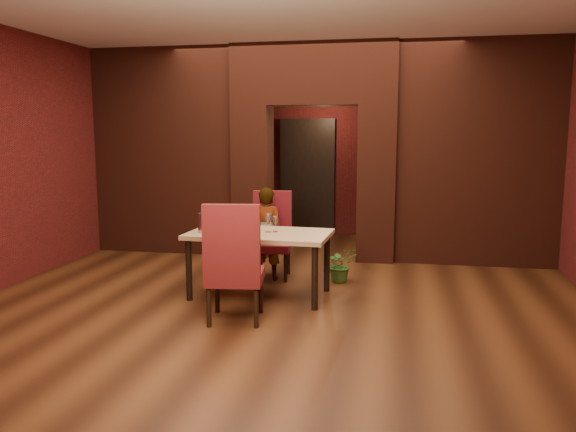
% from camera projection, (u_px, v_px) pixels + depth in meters
% --- Properties ---
extents(floor, '(8.00, 8.00, 0.00)m').
position_uv_depth(floor, '(288.00, 292.00, 6.74)').
color(floor, '#4D2713').
rests_on(floor, ground).
extents(ceiling, '(7.00, 8.00, 0.04)m').
position_uv_depth(ceiling, '(288.00, 15.00, 6.27)').
color(ceiling, silver).
rests_on(ceiling, ground).
extents(wall_back, '(7.00, 0.04, 3.20)m').
position_uv_depth(wall_back, '(329.00, 149.00, 10.39)').
color(wall_back, maroon).
rests_on(wall_back, ground).
extents(wall_front, '(7.00, 0.04, 3.20)m').
position_uv_depth(wall_front, '(126.00, 197.00, 2.62)').
color(wall_front, maroon).
rests_on(wall_front, ground).
extents(wall_left, '(0.04, 8.00, 3.20)m').
position_uv_depth(wall_left, '(20.00, 156.00, 7.17)').
color(wall_left, maroon).
rests_on(wall_left, ground).
extents(pillar_left, '(0.55, 0.55, 2.30)m').
position_uv_depth(pillar_left, '(253.00, 182.00, 8.69)').
color(pillar_left, maroon).
rests_on(pillar_left, ground).
extents(pillar_right, '(0.55, 0.55, 2.30)m').
position_uv_depth(pillar_right, '(377.00, 184.00, 8.34)').
color(pillar_right, maroon).
rests_on(pillar_right, ground).
extents(lintel, '(2.45, 0.55, 0.90)m').
position_uv_depth(lintel, '(314.00, 75.00, 8.28)').
color(lintel, maroon).
rests_on(lintel, ground).
extents(wing_wall_left, '(2.28, 0.35, 3.20)m').
position_uv_depth(wing_wall_left, '(166.00, 152.00, 8.90)').
color(wing_wall_left, maroon).
rests_on(wing_wall_left, ground).
extents(wing_wall_right, '(2.28, 0.35, 3.20)m').
position_uv_depth(wing_wall_right, '(477.00, 154.00, 8.00)').
color(wing_wall_right, maroon).
rests_on(wing_wall_right, ground).
extents(vent_panel, '(0.40, 0.03, 0.50)m').
position_uv_depth(vent_panel, '(248.00, 223.00, 8.50)').
color(vent_panel, brown).
rests_on(vent_panel, ground).
extents(rear_door, '(0.90, 0.08, 2.10)m').
position_uv_depth(rear_door, '(308.00, 179.00, 10.49)').
color(rear_door, black).
rests_on(rear_door, ground).
extents(rear_door_frame, '(1.02, 0.04, 2.22)m').
position_uv_depth(rear_door_frame, '(307.00, 179.00, 10.45)').
color(rear_door_frame, black).
rests_on(rear_door_frame, ground).
extents(dining_table, '(1.66, 0.99, 0.76)m').
position_uv_depth(dining_table, '(260.00, 264.00, 6.55)').
color(dining_table, tan).
rests_on(dining_table, ground).
extents(chair_far, '(0.56, 0.56, 1.13)m').
position_uv_depth(chair_far, '(271.00, 235.00, 7.35)').
color(chair_far, maroon).
rests_on(chair_far, ground).
extents(chair_near, '(0.63, 0.63, 1.22)m').
position_uv_depth(chair_near, '(235.00, 261.00, 5.67)').
color(chair_near, maroon).
rests_on(chair_near, ground).
extents(person_seated, '(0.46, 0.32, 1.21)m').
position_uv_depth(person_seated, '(266.00, 233.00, 7.28)').
color(person_seated, white).
rests_on(person_seated, ground).
extents(wine_glass_a, '(0.09, 0.09, 0.22)m').
position_uv_depth(wine_glass_a, '(247.00, 221.00, 6.60)').
color(wine_glass_a, white).
rests_on(wine_glass_a, dining_table).
extents(wine_glass_b, '(0.09, 0.09, 0.21)m').
position_uv_depth(wine_glass_b, '(268.00, 223.00, 6.47)').
color(wine_glass_b, white).
rests_on(wine_glass_b, dining_table).
extents(wine_glass_c, '(0.07, 0.07, 0.18)m').
position_uv_depth(wine_glass_c, '(275.00, 224.00, 6.50)').
color(wine_glass_c, silver).
rests_on(wine_glass_c, dining_table).
extents(tasting_sheet, '(0.37, 0.31, 0.00)m').
position_uv_depth(tasting_sheet, '(235.00, 233.00, 6.44)').
color(tasting_sheet, silver).
rests_on(tasting_sheet, dining_table).
extents(wine_bucket, '(0.18, 0.18, 0.22)m').
position_uv_depth(wine_bucket, '(206.00, 223.00, 6.46)').
color(wine_bucket, '#B7B7BE').
rests_on(wine_bucket, dining_table).
extents(water_bottle, '(0.07, 0.07, 0.31)m').
position_uv_depth(water_bottle, '(219.00, 217.00, 6.63)').
color(water_bottle, white).
rests_on(water_bottle, dining_table).
extents(potted_plant, '(0.50, 0.47, 0.45)m').
position_uv_depth(potted_plant, '(340.00, 264.00, 7.20)').
color(potted_plant, '#396E27').
rests_on(potted_plant, ground).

